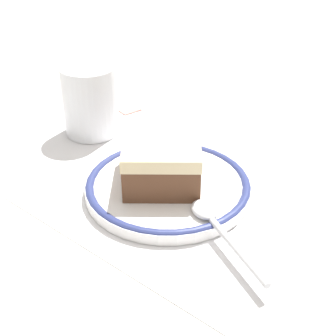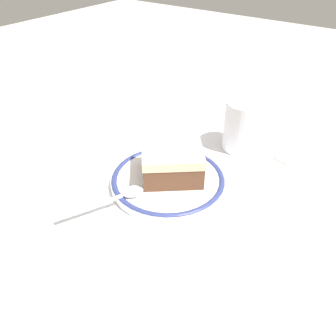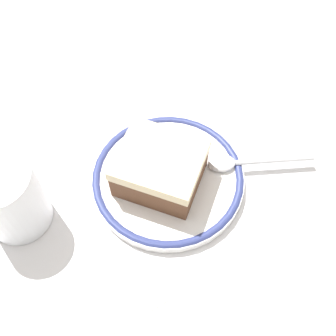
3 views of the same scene
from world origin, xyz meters
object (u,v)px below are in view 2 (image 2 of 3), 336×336
(plate, at_px, (168,180))
(spoon, at_px, (119,196))
(cake_slice, at_px, (174,161))
(sugar_packet, at_px, (287,155))
(cup, at_px, (243,128))

(plate, relative_size, spoon, 1.47)
(plate, bearing_deg, cake_slice, 174.34)
(sugar_packet, bearing_deg, plate, -34.04)
(cup, bearing_deg, plate, -15.10)
(plate, xyz_separation_m, sugar_packet, (-0.20, 0.13, -0.00))
(spoon, bearing_deg, cup, 163.50)
(plate, height_order, sugar_packet, plate)
(cake_slice, bearing_deg, spoon, -17.37)
(plate, xyz_separation_m, spoon, (0.09, -0.03, 0.01))
(cup, xyz_separation_m, sugar_packet, (-0.02, 0.08, -0.04))
(cake_slice, bearing_deg, plate, -5.66)
(sugar_packet, bearing_deg, cake_slice, -35.86)
(plate, bearing_deg, cup, 164.90)
(spoon, height_order, cup, cup)
(spoon, xyz_separation_m, cup, (-0.26, 0.08, 0.02))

